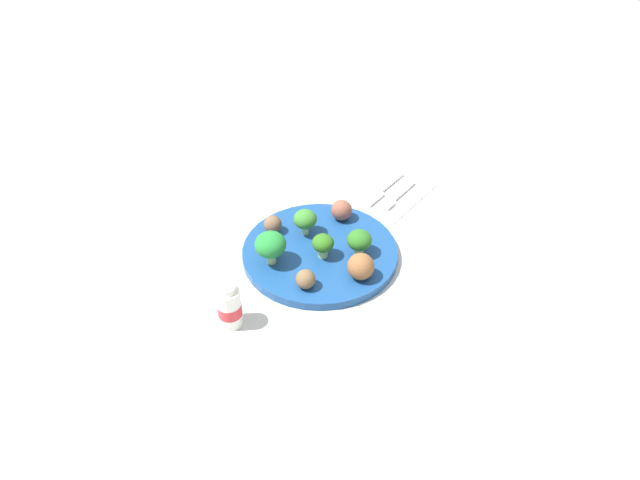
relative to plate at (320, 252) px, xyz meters
name	(u,v)px	position (x,y,z in m)	size (l,w,h in m)	color
ground_plane	(320,255)	(0.00, 0.00, -0.01)	(4.00, 4.00, 0.00)	#B2B2AD
plate	(320,252)	(0.00, 0.00, 0.00)	(0.28, 0.28, 0.02)	navy
broccoli_floret_back_right	(359,241)	(-0.03, 0.06, 0.04)	(0.04, 0.04, 0.05)	#9ABD75
broccoli_floret_mid_right	(270,245)	(0.08, -0.05, 0.05)	(0.05, 0.05, 0.06)	#9BC173
broccoli_floret_back_left	(305,220)	(-0.02, -0.05, 0.04)	(0.04, 0.04, 0.05)	#9FC782
broccoli_floret_mid_left	(323,244)	(0.01, 0.02, 0.04)	(0.04, 0.04, 0.05)	#9AC174
meatball_far_rim	(273,224)	(0.01, -0.10, 0.02)	(0.03, 0.03, 0.03)	brown
meatball_mid_left	(342,210)	(-0.10, -0.01, 0.03)	(0.04, 0.04, 0.04)	brown
meatball_mid_right	(306,279)	(0.10, 0.03, 0.02)	(0.03, 0.03, 0.03)	brown
meatball_back_right	(361,266)	(0.03, 0.10, 0.03)	(0.05, 0.05, 0.05)	brown
napkin	(391,193)	(-0.25, 0.02, -0.01)	(0.17, 0.12, 0.01)	white
fork	(397,196)	(-0.24, 0.04, 0.00)	(0.12, 0.03, 0.01)	silver
knife	(382,190)	(-0.24, 0.00, 0.00)	(0.15, 0.03, 0.01)	silver
yogurt_bottle	(229,307)	(0.21, -0.03, 0.03)	(0.04, 0.04, 0.08)	white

